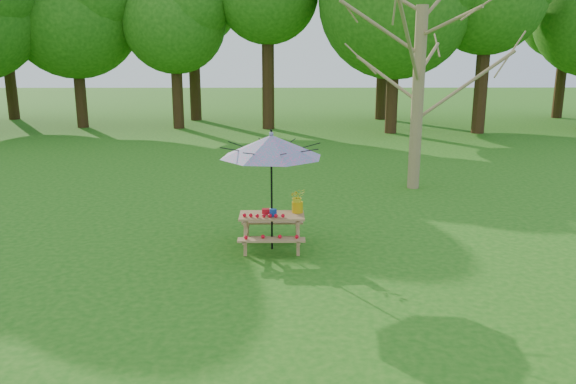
{
  "coord_description": "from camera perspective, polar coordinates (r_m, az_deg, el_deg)",
  "views": [
    {
      "loc": [
        4.84,
        -5.49,
        3.52
      ],
      "look_at": [
        4.95,
        4.49,
        1.1
      ],
      "focal_mm": 35.0,
      "sensor_mm": 36.0,
      "label": 1
    }
  ],
  "objects": [
    {
      "name": "tomatoes_row",
      "position": [
        10.21,
        -2.52,
        -2.4
      ],
      "size": [
        0.77,
        0.13,
        0.07
      ],
      "primitive_type": null,
      "color": "red",
      "rests_on": "picnic_table"
    },
    {
      "name": "picnic_table",
      "position": [
        10.49,
        -1.64,
        -4.12
      ],
      "size": [
        1.2,
        1.32,
        0.67
      ],
      "color": "#A7714B",
      "rests_on": "ground"
    },
    {
      "name": "patio_umbrella",
      "position": [
        10.11,
        -1.71,
        4.67
      ],
      "size": [
        2.34,
        2.34,
        2.25
      ],
      "color": "black",
      "rests_on": "ground"
    },
    {
      "name": "produce_bins",
      "position": [
        10.38,
        -1.89,
        -2.02
      ],
      "size": [
        0.28,
        0.37,
        0.13
      ],
      "color": "red",
      "rests_on": "picnic_table"
    },
    {
      "name": "flower_bucket",
      "position": [
        10.46,
        0.97,
        -0.8
      ],
      "size": [
        0.33,
        0.3,
        0.46
      ],
      "color": "#E6AD0C",
      "rests_on": "picnic_table"
    }
  ]
}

